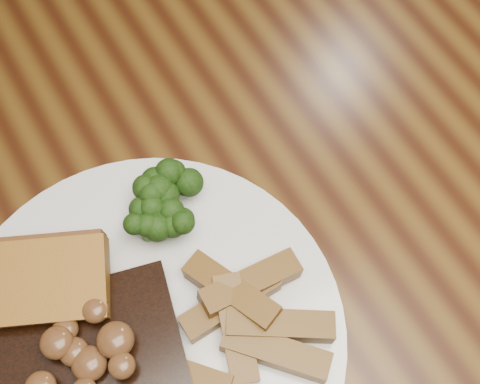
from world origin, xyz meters
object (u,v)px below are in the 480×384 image
Objects in this scene: steak at (72,375)px; garlic_bread at (39,291)px; plate at (147,338)px; potato_wedges at (221,317)px; dining_table at (231,239)px.

garlic_bread is (0.00, 0.07, 0.00)m from steak.
steak reaches higher than plate.
garlic_bread is (-0.06, 0.07, 0.02)m from plate.
steak is at bearing -68.29° from garlic_bread.
steak is at bearing 170.94° from potato_wedges.
garlic_bread is 1.08× the size of potato_wedges.
dining_table is at bearing 31.39° from plate.
garlic_bread is at bearing 140.94° from potato_wedges.
dining_table is 0.17m from plate.
dining_table is 14.97× the size of potato_wedges.
steak is at bearing -179.04° from plate.
dining_table is 13.86× the size of garlic_bread.
steak and garlic_bread have the same top height.
garlic_bread is 0.14m from potato_wedges.
dining_table is at bearing 25.96° from garlic_bread.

